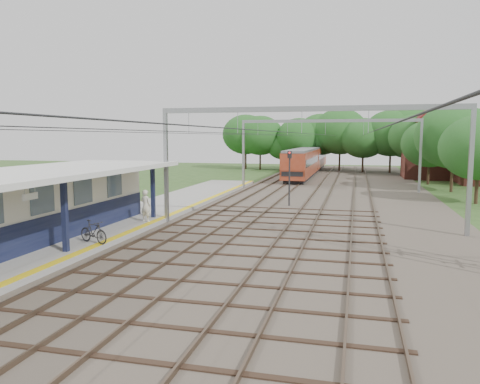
% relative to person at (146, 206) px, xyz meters
% --- Properties ---
extents(ground, '(160.00, 160.00, 0.00)m').
position_rel_person_xyz_m(ground, '(5.69, -13.50, -1.29)').
color(ground, '#2D4C1E').
rests_on(ground, ground).
extents(ballast_bed, '(18.00, 90.00, 0.10)m').
position_rel_person_xyz_m(ballast_bed, '(9.69, 16.50, -1.24)').
color(ballast_bed, '#473D33').
rests_on(ballast_bed, ground).
extents(platform, '(5.00, 52.00, 0.35)m').
position_rel_person_xyz_m(platform, '(-1.81, 0.50, -1.12)').
color(platform, gray).
rests_on(platform, ground).
extents(yellow_stripe, '(0.45, 52.00, 0.01)m').
position_rel_person_xyz_m(yellow_stripe, '(0.44, 0.50, -0.94)').
color(yellow_stripe, yellow).
rests_on(yellow_stripe, platform).
extents(station_building, '(3.41, 18.00, 3.40)m').
position_rel_person_xyz_m(station_building, '(-3.19, -6.50, 0.75)').
color(station_building, beige).
rests_on(station_building, platform).
extents(canopy, '(6.40, 20.00, 3.44)m').
position_rel_person_xyz_m(canopy, '(-2.08, -7.50, 2.35)').
color(canopy, '#101634').
rests_on(canopy, platform).
extents(rail_tracks, '(11.80, 88.00, 0.15)m').
position_rel_person_xyz_m(rail_tracks, '(7.19, 16.50, -1.12)').
color(rail_tracks, brown).
rests_on(rail_tracks, ballast_bed).
extents(catenary_system, '(17.22, 88.00, 7.00)m').
position_rel_person_xyz_m(catenary_system, '(9.08, 11.78, 4.22)').
color(catenary_system, gray).
rests_on(catenary_system, ground).
extents(tree_band, '(31.72, 30.88, 8.82)m').
position_rel_person_xyz_m(tree_band, '(9.53, 43.62, 3.63)').
color(tree_band, '#382619').
rests_on(tree_band, ground).
extents(house_far, '(8.00, 6.12, 8.66)m').
position_rel_person_xyz_m(house_far, '(21.69, 38.50, 1.94)').
color(house_far, brown).
rests_on(house_far, ground).
extents(person, '(0.78, 0.61, 1.88)m').
position_rel_person_xyz_m(person, '(0.00, 0.00, 0.00)').
color(person, silver).
rests_on(person, platform).
extents(bicycle, '(1.87, 1.08, 1.09)m').
position_rel_person_xyz_m(bicycle, '(0.09, -5.80, -0.40)').
color(bicycle, black).
rests_on(bicycle, platform).
extents(train, '(2.80, 34.91, 3.69)m').
position_rel_person_xyz_m(train, '(5.19, 42.84, 0.77)').
color(train, black).
rests_on(train, ballast_bed).
extents(signal_post, '(0.33, 0.29, 4.24)m').
position_rel_person_xyz_m(signal_post, '(7.04, 10.01, 1.36)').
color(signal_post, black).
rests_on(signal_post, ground).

